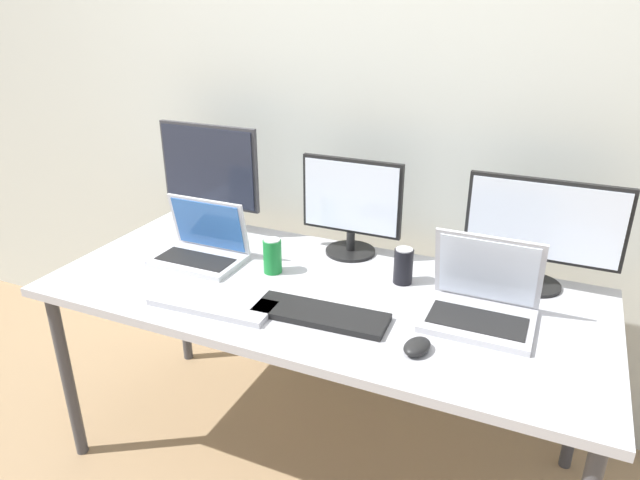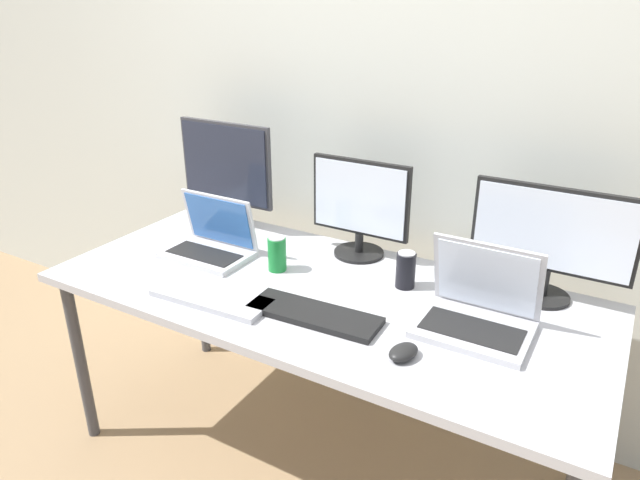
{
  "view_description": "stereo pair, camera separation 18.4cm",
  "coord_description": "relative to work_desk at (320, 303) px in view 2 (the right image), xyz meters",
  "views": [
    {
      "loc": [
        0.69,
        -1.55,
        1.65
      ],
      "look_at": [
        0.0,
        0.0,
        0.92
      ],
      "focal_mm": 32.0,
      "sensor_mm": 36.0,
      "label": 1
    },
    {
      "loc": [
        0.85,
        -1.47,
        1.65
      ],
      "look_at": [
        0.0,
        0.0,
        0.92
      ],
      "focal_mm": 32.0,
      "sensor_mm": 36.0,
      "label": 2
    }
  ],
  "objects": [
    {
      "name": "work_desk",
      "position": [
        0.0,
        0.0,
        0.0
      ],
      "size": [
        1.86,
        0.81,
        0.74
      ],
      "color": "#424247",
      "rests_on": "ground"
    },
    {
      "name": "laptop_secondary",
      "position": [
        0.52,
        0.03,
        0.12
      ],
      "size": [
        0.32,
        0.26,
        0.26
      ],
      "color": "#B7B7BC",
      "rests_on": "work_desk"
    },
    {
      "name": "laptop_silver",
      "position": [
        -0.5,
        0.04,
        0.11
      ],
      "size": [
        0.32,
        0.22,
        0.23
      ],
      "color": "silver",
      "rests_on": "work_desk"
    },
    {
      "name": "ground_plane",
      "position": [
        0.0,
        0.0,
        -0.68
      ],
      "size": [
        16.0,
        16.0,
        0.0
      ],
      "primitive_type": "plane",
      "color": "#9E7F5B"
    },
    {
      "name": "monitor_right",
      "position": [
        0.66,
        0.31,
        0.27
      ],
      "size": [
        0.5,
        0.18,
        0.38
      ],
      "color": "black",
      "rests_on": "work_desk"
    },
    {
      "name": "monitor_left",
      "position": [
        -0.62,
        0.3,
        0.3
      ],
      "size": [
        0.44,
        0.18,
        0.45
      ],
      "color": "#38383D",
      "rests_on": "work_desk"
    },
    {
      "name": "monitor_center",
      "position": [
        -0.01,
        0.32,
        0.25
      ],
      "size": [
        0.39,
        0.19,
        0.37
      ],
      "color": "black",
      "rests_on": "work_desk"
    },
    {
      "name": "mouse_by_keyboard",
      "position": [
        0.39,
        -0.23,
        0.07
      ],
      "size": [
        0.09,
        0.11,
        0.03
      ],
      "primitive_type": "ellipsoid",
      "rotation": [
        0.0,
        0.0,
        -0.26
      ],
      "color": "black",
      "rests_on": "work_desk"
    },
    {
      "name": "wall_back",
      "position": [
        0.0,
        0.59,
        0.62
      ],
      "size": [
        7.0,
        0.08,
        2.6
      ],
      "primitive_type": "cube",
      "color": "silver",
      "rests_on": "ground"
    },
    {
      "name": "keyboard_aux",
      "position": [
        0.08,
        -0.17,
        0.07
      ],
      "size": [
        0.42,
        0.16,
        0.02
      ],
      "primitive_type": "cube",
      "rotation": [
        0.0,
        0.0,
        0.05
      ],
      "color": "black",
      "rests_on": "work_desk"
    },
    {
      "name": "soda_can_near_keyboard",
      "position": [
        0.24,
        0.16,
        0.12
      ],
      "size": [
        0.07,
        0.07,
        0.13
      ],
      "color": "black",
      "rests_on": "work_desk"
    },
    {
      "name": "soda_can_by_laptop",
      "position": [
        -0.21,
        0.05,
        0.12
      ],
      "size": [
        0.07,
        0.07,
        0.13
      ],
      "color": "#197F33",
      "rests_on": "work_desk"
    },
    {
      "name": "keyboard_main",
      "position": [
        -0.27,
        -0.24,
        0.07
      ],
      "size": [
        0.41,
        0.16,
        0.02
      ],
      "primitive_type": "cube",
      "rotation": [
        0.0,
        0.0,
        0.05
      ],
      "color": "#B2B2B7",
      "rests_on": "work_desk"
    }
  ]
}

